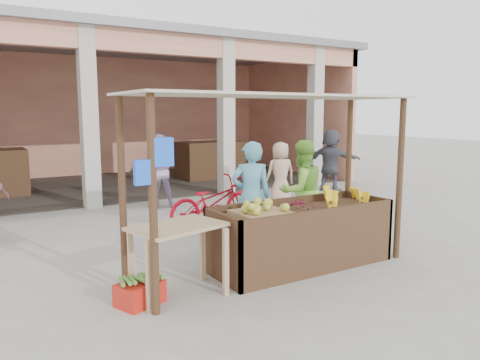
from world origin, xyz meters
TOP-DOWN VIEW (x-y plane):
  - ground at (0.00, 0.00)m, footprint 60.00×60.00m
  - market_building at (0.05, 8.93)m, footprint 14.40×6.40m
  - fruit_stall at (0.50, 0.00)m, footprint 2.60×0.95m
  - stall_awning at (-0.01, 0.06)m, footprint 4.09×1.35m
  - banana_heap at (1.33, 0.05)m, footprint 1.07×0.58m
  - melon_tray at (-0.18, 0.03)m, footprint 0.69×0.60m
  - berry_heap at (0.49, 0.06)m, footprint 0.49×0.40m
  - side_table at (-1.42, -0.07)m, footprint 1.19×0.93m
  - papaya_pile at (-1.42, -0.07)m, footprint 0.73×0.42m
  - red_crate at (-1.91, -0.11)m, footprint 0.59×0.51m
  - plantain_bundle at (-1.91, -0.11)m, footprint 0.38×0.27m
  - produce_sacks at (2.49, 5.16)m, footprint 0.83×0.52m
  - vendor_blue at (0.29, 0.99)m, footprint 0.83×0.74m
  - vendor_green at (1.32, 1.03)m, footprint 0.89×0.56m
  - motorcycle at (0.47, 2.61)m, footprint 0.86×1.98m
  - shopper_c at (2.84, 3.70)m, footprint 0.87×0.65m
  - shopper_d at (5.18, 4.58)m, footprint 1.26×1.80m
  - shopper_f at (0.30, 4.95)m, footprint 0.98×0.69m

SIDE VIEW (x-z plane):
  - ground at x=0.00m, z-range 0.00..0.00m
  - red_crate at x=-1.91m, z-range 0.00..0.26m
  - plantain_bundle at x=-1.91m, z-range 0.26..0.33m
  - produce_sacks at x=2.49m, z-range 0.00..0.63m
  - fruit_stall at x=0.50m, z-range 0.00..0.80m
  - motorcycle at x=0.47m, z-range 0.00..1.01m
  - side_table at x=-1.42m, z-range 0.29..1.14m
  - shopper_c at x=2.84m, z-range 0.00..1.63m
  - berry_heap at x=0.49m, z-range 0.80..0.95m
  - melon_tray at x=-0.18m, z-range 0.79..0.98m
  - vendor_green at x=1.32m, z-range 0.00..1.79m
  - banana_heap at x=1.33m, z-range 0.80..0.99m
  - shopper_d at x=5.18m, z-range 0.00..1.80m
  - shopper_f at x=0.30m, z-range 0.00..1.82m
  - vendor_blue at x=0.29m, z-range 0.00..1.83m
  - papaya_pile at x=-1.42m, z-range 0.85..1.06m
  - stall_awning at x=-0.01m, z-range 0.78..3.17m
  - market_building at x=0.05m, z-range 0.60..4.80m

